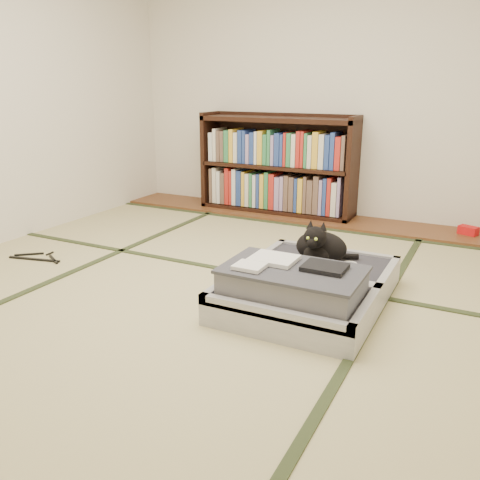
% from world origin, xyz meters
% --- Properties ---
extents(floor, '(4.50, 4.50, 0.00)m').
position_xyz_m(floor, '(0.00, 0.00, 0.00)').
color(floor, tan).
rests_on(floor, ground).
extents(wood_strip, '(4.00, 0.50, 0.02)m').
position_xyz_m(wood_strip, '(0.00, 2.00, 0.01)').
color(wood_strip, brown).
rests_on(wood_strip, ground).
extents(red_item, '(0.17, 0.14, 0.07)m').
position_xyz_m(red_item, '(1.35, 2.03, 0.06)').
color(red_item, red).
rests_on(red_item, wood_strip).
extents(room_shell, '(4.50, 4.50, 4.50)m').
position_xyz_m(room_shell, '(0.00, 0.00, 1.46)').
color(room_shell, white).
rests_on(room_shell, ground).
extents(tatami_borders, '(4.00, 4.50, 0.01)m').
position_xyz_m(tatami_borders, '(0.00, 0.49, 0.00)').
color(tatami_borders, '#2D381E').
rests_on(tatami_borders, ground).
extents(bookcase, '(1.53, 0.35, 0.99)m').
position_xyz_m(bookcase, '(-0.42, 2.07, 0.45)').
color(bookcase, black).
rests_on(bookcase, wood_strip).
extents(suitcase, '(0.84, 1.11, 0.33)m').
position_xyz_m(suitcase, '(0.61, 0.10, 0.12)').
color(suitcase, '#B2B2B7').
rests_on(suitcase, floor).
extents(cat, '(0.37, 0.37, 0.30)m').
position_xyz_m(cat, '(0.59, 0.39, 0.27)').
color(cat, black).
rests_on(cat, suitcase).
extents(cable_coil, '(0.12, 0.12, 0.03)m').
position_xyz_m(cable_coil, '(0.77, 0.41, 0.17)').
color(cable_coil, white).
rests_on(cable_coil, suitcase).
extents(hanger, '(0.43, 0.24, 0.01)m').
position_xyz_m(hanger, '(-1.43, -0.02, 0.01)').
color(hanger, black).
rests_on(hanger, floor).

